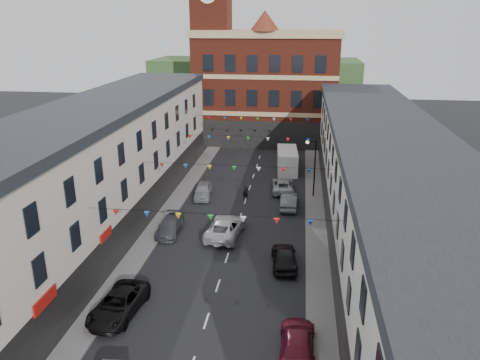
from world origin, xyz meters
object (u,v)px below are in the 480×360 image
at_px(car_left_d, 170,226).
at_px(car_left_e, 203,190).
at_px(pedestrian, 246,192).
at_px(car_right_e, 289,201).
at_px(car_right_c, 297,341).
at_px(car_right_f, 283,185).
at_px(street_lamp, 313,161).
at_px(moving_car, 225,227).
at_px(car_left_c, 119,304).
at_px(white_van, 287,160).
at_px(car_right_d, 284,257).

bearing_deg(car_left_d, car_left_e, 82.34).
relative_size(car_left_e, pedestrian, 2.50).
xyz_separation_m(car_left_d, car_left_e, (1.04, 8.77, 0.09)).
relative_size(car_right_e, pedestrian, 2.55).
bearing_deg(car_left_e, car_right_c, -72.92).
xyz_separation_m(car_right_f, pedestrian, (-3.62, -3.10, 0.19)).
bearing_deg(street_lamp, moving_car, -125.68).
distance_m(street_lamp, car_left_c, 25.28).
xyz_separation_m(car_left_e, car_right_c, (9.95, -22.61, -0.05)).
relative_size(street_lamp, car_right_e, 1.36).
xyz_separation_m(street_lamp, car_left_c, (-12.05, -21.99, -3.19)).
distance_m(car_left_d, white_van, 20.93).
bearing_deg(car_left_e, pedestrian, -10.41).
height_order(car_right_c, moving_car, moving_car).
xyz_separation_m(car_left_e, car_right_e, (8.85, -1.72, -0.01)).
bearing_deg(car_left_d, white_van, 62.73).
bearing_deg(car_right_f, car_left_d, 47.76).
xyz_separation_m(street_lamp, car_right_c, (-1.05, -24.09, -3.22)).
xyz_separation_m(street_lamp, car_left_d, (-12.05, -10.26, -3.26)).
relative_size(car_left_d, car_right_e, 1.01).
bearing_deg(pedestrian, street_lamp, 31.84).
distance_m(street_lamp, car_left_d, 16.16).
relative_size(car_left_e, car_right_d, 0.97).
xyz_separation_m(car_left_d, white_van, (9.30, 18.74, 0.67)).
bearing_deg(street_lamp, car_right_d, -98.31).
height_order(car_left_d, car_left_e, car_left_e).
relative_size(car_left_c, car_left_e, 1.19).
height_order(car_left_e, car_right_f, car_left_e).
relative_size(street_lamp, car_left_c, 1.17).
distance_m(car_right_f, pedestrian, 4.77).
bearing_deg(car_right_c, car_left_d, -51.46).
xyz_separation_m(street_lamp, car_left_e, (-11.01, -1.48, -3.17)).
relative_size(car_right_d, car_right_f, 0.92).
xyz_separation_m(car_right_d, moving_car, (-5.15, 4.52, 0.03)).
height_order(car_left_c, moving_car, moving_car).
height_order(car_right_d, car_right_f, car_right_d).
bearing_deg(street_lamp, car_left_d, -139.60).
bearing_deg(car_right_f, car_right_c, 90.19).
bearing_deg(pedestrian, white_van, 86.33).
xyz_separation_m(car_left_e, white_van, (8.26, 9.97, 0.58)).
distance_m(car_left_e, moving_car, 9.43).
distance_m(car_left_c, car_right_c, 11.20).
height_order(street_lamp, car_left_e, street_lamp).
bearing_deg(car_right_d, car_right_c, 90.79).
bearing_deg(car_right_d, moving_car, -47.10).
distance_m(moving_car, white_van, 19.19).
relative_size(street_lamp, car_right_c, 1.27).
bearing_deg(white_van, car_right_f, -95.72).
xyz_separation_m(car_right_c, moving_car, (-6.24, 13.93, 0.11)).
bearing_deg(white_van, street_lamp, -76.16).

